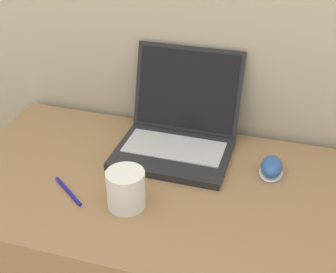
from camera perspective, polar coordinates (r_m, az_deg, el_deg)
name	(u,v)px	position (r m, az deg, el deg)	size (l,w,h in m)	color
laptop	(178,128)	(1.32, 1.28, 1.03)	(0.31, 0.31, 0.26)	#232326
drink_cup	(126,188)	(1.11, -5.15, -6.33)	(0.09, 0.09, 0.10)	white
computer_mouse	(272,167)	(1.26, 12.52, -3.68)	(0.06, 0.09, 0.04)	white
pen	(68,191)	(1.20, -12.07, -6.52)	(0.11, 0.09, 0.01)	#191999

